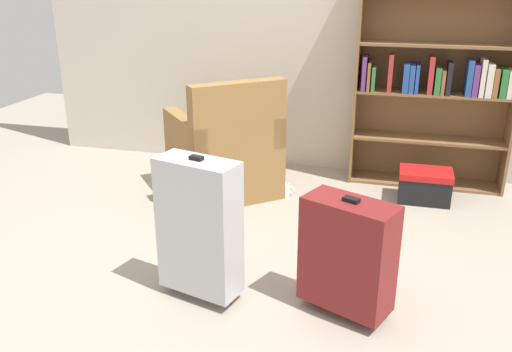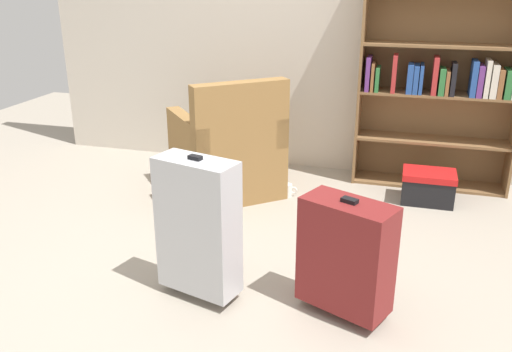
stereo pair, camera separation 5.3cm
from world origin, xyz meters
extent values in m
plane|color=#9E9384|center=(0.00, 0.00, 0.00)|extent=(7.93, 7.93, 0.00)
cube|color=beige|center=(0.00, 1.94, 1.30)|extent=(4.53, 0.10, 2.60)
cube|color=brown|center=(0.47, 1.73, 0.90)|extent=(0.02, 0.29, 1.81)
cube|color=brown|center=(1.05, 1.86, 0.90)|extent=(1.17, 0.02, 1.81)
cube|color=brown|center=(1.05, 1.73, 0.01)|extent=(1.13, 0.27, 0.02)
cube|color=brown|center=(1.05, 1.73, 0.37)|extent=(1.13, 0.27, 0.02)
cube|color=brown|center=(1.05, 1.73, 0.73)|extent=(1.13, 0.27, 0.02)
cube|color=brown|center=(1.05, 1.73, 1.09)|extent=(1.13, 0.27, 0.02)
cube|color=#66337F|center=(0.53, 1.69, 0.87)|extent=(0.03, 0.20, 0.26)
cube|color=brown|center=(0.57, 1.70, 0.85)|extent=(0.02, 0.22, 0.21)
cube|color=#2D7238|center=(0.60, 1.68, 0.83)|extent=(0.03, 0.18, 0.18)
cube|color=#B22D2D|center=(0.72, 1.68, 0.88)|extent=(0.03, 0.16, 0.28)
cube|color=#264C99|center=(0.84, 1.68, 0.85)|extent=(0.04, 0.17, 0.21)
cube|color=#264C99|center=(0.88, 1.70, 0.85)|extent=(0.04, 0.22, 0.21)
cube|color=#264C99|center=(0.92, 1.71, 0.85)|extent=(0.03, 0.24, 0.21)
cube|color=#B22D2D|center=(1.01, 1.68, 0.88)|extent=(0.04, 0.17, 0.28)
cube|color=#2D7238|center=(1.07, 1.68, 0.84)|extent=(0.04, 0.18, 0.20)
cube|color=brown|center=(1.10, 1.69, 0.83)|extent=(0.03, 0.20, 0.18)
cube|color=black|center=(1.14, 1.68, 0.86)|extent=(0.03, 0.17, 0.24)
cube|color=#264C99|center=(1.28, 1.69, 0.87)|extent=(0.04, 0.18, 0.26)
cube|color=#66337F|center=(1.33, 1.70, 0.86)|extent=(0.04, 0.21, 0.23)
cube|color=silver|center=(1.37, 1.68, 0.88)|extent=(0.03, 0.18, 0.27)
cube|color=silver|center=(1.42, 1.71, 0.86)|extent=(0.04, 0.22, 0.24)
cube|color=brown|center=(1.46, 1.69, 0.85)|extent=(0.04, 0.20, 0.21)
cube|color=#2D7238|center=(1.52, 1.70, 0.84)|extent=(0.04, 0.22, 0.20)
cube|color=silver|center=(1.56, 1.70, 0.84)|extent=(0.03, 0.20, 0.20)
cube|color=olive|center=(-0.45, 1.17, 0.20)|extent=(0.99, 0.99, 0.40)
cube|color=tan|center=(-0.45, 1.17, 0.44)|extent=(0.76, 0.77, 0.08)
cube|color=olive|center=(-0.27, 0.95, 0.65)|extent=(0.61, 0.55, 0.50)
cube|color=olive|center=(-0.23, 1.37, 0.51)|extent=(0.53, 0.60, 0.22)
cube|color=olive|center=(-0.68, 0.98, 0.51)|extent=(0.53, 0.60, 0.22)
cylinder|color=white|center=(0.02, 1.19, 0.05)|extent=(0.08, 0.08, 0.10)
torus|color=white|center=(0.07, 1.19, 0.05)|extent=(0.06, 0.01, 0.06)
cube|color=black|center=(1.04, 1.36, 0.10)|extent=(0.37, 0.26, 0.21)
cube|color=red|center=(1.04, 1.36, 0.21)|extent=(0.38, 0.27, 0.05)
cube|color=maroon|center=(0.62, -0.20, 0.33)|extent=(0.49, 0.37, 0.55)
cube|color=black|center=(0.62, -0.20, 0.61)|extent=(0.09, 0.07, 0.02)
cylinder|color=black|center=(0.48, -0.14, 0.03)|extent=(0.07, 0.07, 0.05)
cylinder|color=black|center=(0.76, -0.26, 0.03)|extent=(0.07, 0.07, 0.05)
cube|color=#B7BABF|center=(-0.12, -0.24, 0.40)|extent=(0.45, 0.29, 0.71)
cube|color=black|center=(-0.12, -0.24, 0.77)|extent=(0.07, 0.05, 0.02)
cylinder|color=black|center=(-0.26, -0.21, 0.03)|extent=(0.06, 0.06, 0.05)
cylinder|color=black|center=(0.02, -0.28, 0.03)|extent=(0.06, 0.06, 0.05)
camera|label=1|loc=(0.77, -2.54, 1.60)|focal=37.98mm
camera|label=2|loc=(0.82, -2.52, 1.60)|focal=37.98mm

